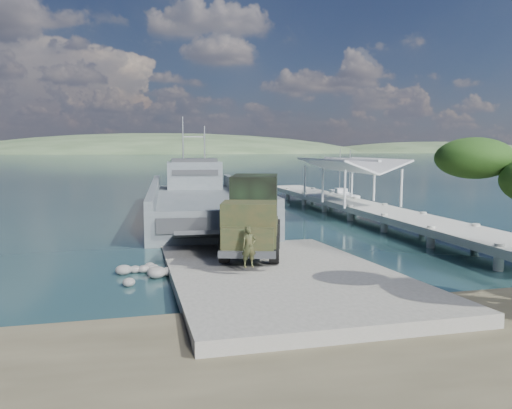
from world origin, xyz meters
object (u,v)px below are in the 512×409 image
object	(u,v)px
soldier	(249,255)
sailboat_far	(340,194)
landing_craft	(201,206)
sailboat_near	(350,201)
pier	(354,198)
military_truck	(253,214)

from	to	relation	value
soldier	sailboat_far	xyz separation A→B (m)	(20.72, 38.17, -1.09)
landing_craft	sailboat_far	distance (m)	24.20
sailboat_near	sailboat_far	bearing A→B (deg)	78.53
sailboat_near	sailboat_far	world-z (taller)	sailboat_far
sailboat_far	pier	bearing A→B (deg)	-99.97
landing_craft	military_truck	world-z (taller)	landing_craft
pier	landing_craft	distance (m)	14.13
military_truck	sailboat_far	distance (m)	38.09
landing_craft	military_truck	distance (m)	18.93
pier	sailboat_far	size ratio (longest dim) A/B	6.93
pier	military_truck	xyz separation A→B (m)	(-13.13, -15.25, 0.95)
pier	sailboat_near	xyz separation A→B (m)	(3.60, 8.90, -1.27)
soldier	sailboat_far	distance (m)	43.45
military_truck	soldier	xyz separation A→B (m)	(-1.48, -5.38, -1.13)
pier	landing_craft	bearing A→B (deg)	165.28
pier	sailboat_near	bearing A→B (deg)	67.96
military_truck	sailboat_near	size ratio (longest dim) A/B	1.51
pier	military_truck	size ratio (longest dim) A/B	4.75
soldier	landing_craft	bearing A→B (deg)	83.83
landing_craft	sailboat_near	distance (m)	18.06
pier	soldier	size ratio (longest dim) A/B	23.74
landing_craft	sailboat_far	xyz separation A→B (m)	(19.76, 13.95, -0.51)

